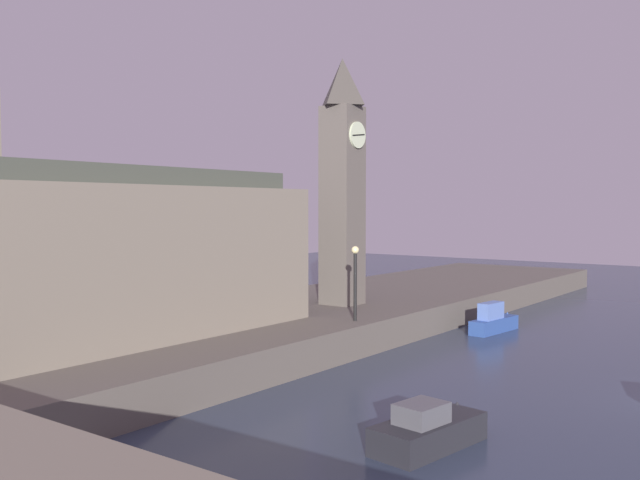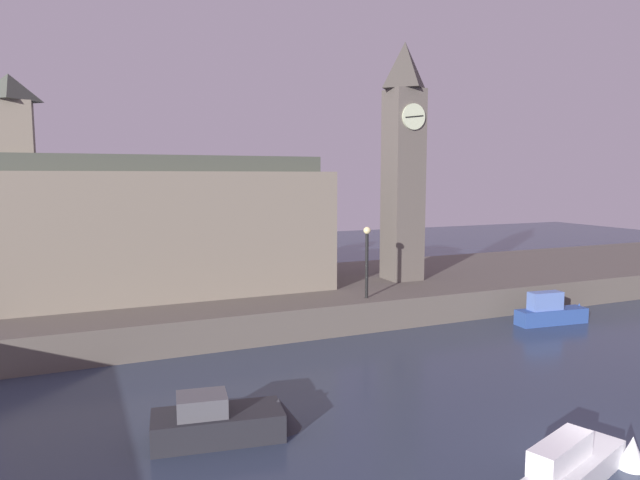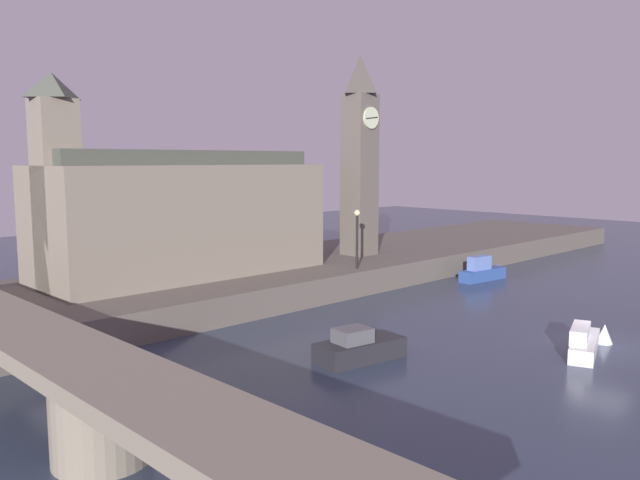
# 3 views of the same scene
# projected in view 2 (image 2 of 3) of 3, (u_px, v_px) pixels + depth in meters

# --- Properties ---
(ground_plane) EXTENTS (120.00, 120.00, 0.00)m
(ground_plane) POSITION_uv_depth(u_px,v_px,m) (622.00, 473.00, 14.55)
(ground_plane) COLOR #2D384C
(far_embankment) EXTENTS (70.00, 12.00, 1.50)m
(far_embankment) POSITION_uv_depth(u_px,v_px,m) (315.00, 295.00, 32.67)
(far_embankment) COLOR #5B544C
(far_embankment) RESTS_ON ground
(clock_tower) EXTENTS (2.08, 2.13, 13.52)m
(clock_tower) POSITION_uv_depth(u_px,v_px,m) (403.00, 159.00, 32.73)
(clock_tower) COLOR #5B544C
(clock_tower) RESTS_ON far_embankment
(parliament_hall) EXTENTS (16.18, 6.31, 10.68)m
(parliament_hall) POSITION_uv_depth(u_px,v_px,m) (164.00, 226.00, 29.48)
(parliament_hall) COLOR slate
(parliament_hall) RESTS_ON far_embankment
(streetlamp) EXTENTS (0.36, 0.36, 3.55)m
(streetlamp) POSITION_uv_depth(u_px,v_px,m) (367.00, 253.00, 28.08)
(streetlamp) COLOR black
(streetlamp) RESTS_ON far_embankment
(boat_barge_dark) EXTENTS (4.61, 2.10, 1.41)m
(boat_barge_dark) POSITION_uv_depth(u_px,v_px,m) (231.00, 420.00, 16.55)
(boat_barge_dark) COLOR #232328
(boat_barge_dark) RESTS_ON ground
(boat_tour_blue) EXTENTS (4.34, 1.36, 1.75)m
(boat_tour_blue) POSITION_uv_depth(u_px,v_px,m) (554.00, 312.00, 29.21)
(boat_tour_blue) COLOR #2D4C93
(boat_tour_blue) RESTS_ON ground
(boat_ferry_white) EXTENTS (4.65, 2.23, 1.41)m
(boat_ferry_white) POSITION_uv_depth(u_px,v_px,m) (582.00, 465.00, 14.05)
(boat_ferry_white) COLOR silver
(boat_ferry_white) RESTS_ON ground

